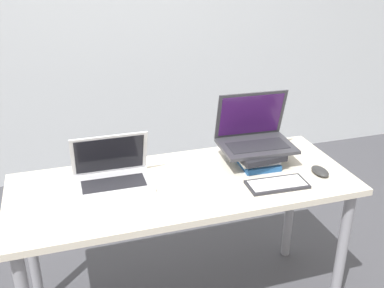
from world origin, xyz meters
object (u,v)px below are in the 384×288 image
at_px(book_stack, 254,155).
at_px(mouse, 320,171).
at_px(wireless_keyboard, 277,184).
at_px(laptop_left, 112,174).
at_px(laptop_on_books, 254,135).

height_order(book_stack, mouse, book_stack).
bearing_deg(wireless_keyboard, laptop_left, 160.77).
height_order(laptop_left, laptop_on_books, laptop_on_books).
height_order(book_stack, wireless_keyboard, book_stack).
bearing_deg(mouse, book_stack, 141.36).
xyz_separation_m(laptop_on_books, mouse, (0.23, -0.23, -0.12)).
distance_m(book_stack, laptop_on_books, 0.09).
height_order(laptop_on_books, mouse, laptop_on_books).
relative_size(book_stack, wireless_keyboard, 1.01).
bearing_deg(laptop_left, laptop_on_books, 2.25).
bearing_deg(laptop_on_books, wireless_keyboard, -91.12).
bearing_deg(laptop_left, mouse, -12.07).
bearing_deg(laptop_left, book_stack, -0.29).
bearing_deg(mouse, laptop_left, 167.93).
xyz_separation_m(laptop_left, laptop_on_books, (0.69, 0.03, 0.09)).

